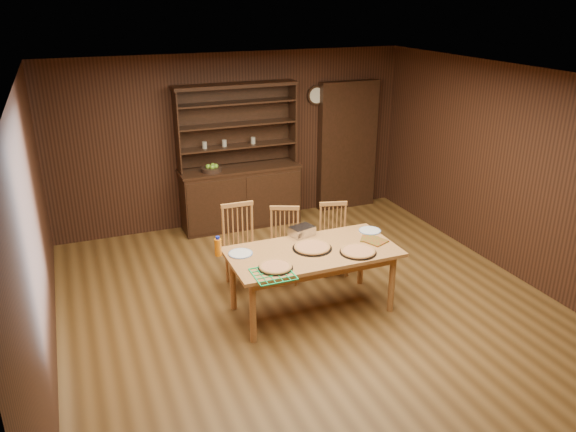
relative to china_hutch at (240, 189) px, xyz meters
name	(u,v)px	position (x,y,z in m)	size (l,w,h in m)	color
floor	(313,310)	(0.00, -2.75, -0.60)	(6.00, 6.00, 0.00)	brown
room_shell	(316,179)	(0.00, -2.75, 0.98)	(6.00, 6.00, 6.00)	silver
china_hutch	(240,189)	(0.00, 0.00, 0.00)	(1.84, 0.52, 2.17)	#311A10
doorway	(347,146)	(1.90, 0.15, 0.45)	(1.00, 0.18, 2.10)	#311A10
wall_clock	(316,95)	(1.35, 0.20, 1.30)	(0.30, 0.05, 0.30)	#311A10
dining_table	(312,257)	(-0.02, -2.74, 0.07)	(1.87, 0.93, 0.75)	#BA7640
chair_left	(240,243)	(-0.57, -1.82, -0.05)	(0.43, 0.41, 1.04)	#BF7541
chair_center	(284,242)	(-0.02, -1.90, -0.10)	(0.50, 0.49, 0.94)	#BF7541
chair_right	(334,236)	(0.65, -1.94, -0.11)	(0.45, 0.44, 0.92)	#BF7541
pizza_left	(276,267)	(-0.55, -3.00, 0.17)	(0.36, 0.36, 0.04)	black
pizza_right	(358,251)	(0.42, -2.98, 0.17)	(0.40, 0.40, 0.04)	black
pizza_center	(312,247)	(0.00, -2.70, 0.17)	(0.44, 0.44, 0.04)	black
cooling_rack	(273,274)	(-0.62, -3.11, 0.16)	(0.39, 0.39, 0.02)	#0EB855
plate_left	(241,253)	(-0.78, -2.54, 0.16)	(0.27, 0.27, 0.02)	silver
plate_right	(370,231)	(0.83, -2.51, 0.16)	(0.26, 0.26, 0.02)	silver
foil_dish	(302,231)	(0.04, -2.32, 0.21)	(0.27, 0.19, 0.11)	white
juice_bottle	(218,247)	(-1.01, -2.48, 0.26)	(0.08, 0.08, 0.22)	orange
pot_holder_a	(376,241)	(0.74, -2.80, 0.16)	(0.22, 0.22, 0.02)	#B31914
pot_holder_b	(370,239)	(0.71, -2.72, 0.16)	(0.19, 0.19, 0.01)	#B31914
fruit_bowl	(212,169)	(-0.44, -0.07, 0.39)	(0.31, 0.31, 0.12)	black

